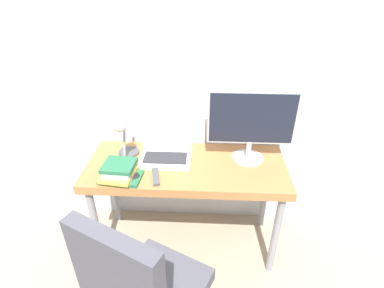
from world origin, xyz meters
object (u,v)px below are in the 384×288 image
monitor (251,123)px  game_controller (128,176)px  laptop (166,151)px  book_stack (119,172)px  desk_lamp (121,131)px

monitor → game_controller: (-0.79, -0.28, -0.26)m
laptop → monitor: monitor is taller
book_stack → game_controller: book_stack is taller
desk_lamp → game_controller: size_ratio=2.30×
laptop → monitor: (0.58, 0.02, 0.23)m
laptop → desk_lamp: 0.34m
laptop → game_controller: laptop is taller
laptop → book_stack: size_ratio=1.30×
laptop → monitor: bearing=1.8°
laptop → monitor: size_ratio=0.61×
book_stack → monitor: bearing=18.0°
book_stack → desk_lamp: bearing=93.4°
monitor → book_stack: 0.92m
monitor → game_controller: monitor is taller
desk_lamp → book_stack: desk_lamp is taller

